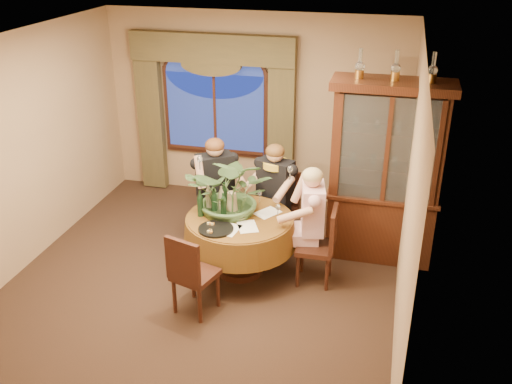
% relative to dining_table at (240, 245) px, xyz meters
% --- Properties ---
extents(floor, '(5.00, 5.00, 0.00)m').
position_rel_dining_table_xyz_m(floor, '(-0.38, -0.29, -0.38)').
color(floor, black).
rests_on(floor, ground).
extents(wall_back, '(4.50, 0.00, 4.50)m').
position_rel_dining_table_xyz_m(wall_back, '(-0.38, 2.21, 1.02)').
color(wall_back, '#9B7A5A').
rests_on(wall_back, ground).
extents(wall_right, '(0.00, 5.00, 5.00)m').
position_rel_dining_table_xyz_m(wall_right, '(1.87, -0.29, 1.02)').
color(wall_right, '#9B7A5A').
rests_on(wall_right, ground).
extents(ceiling, '(5.00, 5.00, 0.00)m').
position_rel_dining_table_xyz_m(ceiling, '(-0.38, -0.29, 2.42)').
color(ceiling, white).
rests_on(ceiling, wall_back).
extents(window, '(1.62, 0.10, 1.32)m').
position_rel_dining_table_xyz_m(window, '(-0.98, 2.14, 0.92)').
color(window, navy).
rests_on(window, wall_back).
extents(arched_transom, '(1.60, 0.06, 0.44)m').
position_rel_dining_table_xyz_m(arched_transom, '(-0.98, 2.14, 1.71)').
color(arched_transom, navy).
rests_on(arched_transom, wall_back).
extents(drapery_left, '(0.38, 0.14, 2.32)m').
position_rel_dining_table_xyz_m(drapery_left, '(-2.01, 2.09, 0.80)').
color(drapery_left, '#443C24').
rests_on(drapery_left, floor).
extents(drapery_right, '(0.38, 0.14, 2.32)m').
position_rel_dining_table_xyz_m(drapery_right, '(0.05, 2.09, 0.80)').
color(drapery_right, '#443C24').
rests_on(drapery_right, floor).
extents(swag_valance, '(2.45, 0.16, 0.42)m').
position_rel_dining_table_xyz_m(swag_valance, '(-0.98, 2.06, 1.90)').
color(swag_valance, '#443C24').
rests_on(swag_valance, wall_back).
extents(dining_table, '(1.55, 1.55, 0.75)m').
position_rel_dining_table_xyz_m(dining_table, '(0.00, 0.00, 0.00)').
color(dining_table, maroon).
rests_on(dining_table, floor).
extents(china_cabinet, '(1.41, 0.56, 2.28)m').
position_rel_dining_table_xyz_m(china_cabinet, '(1.60, 0.81, 0.77)').
color(china_cabinet, black).
rests_on(china_cabinet, floor).
extents(oil_lamp_left, '(0.11, 0.11, 0.34)m').
position_rel_dining_table_xyz_m(oil_lamp_left, '(1.21, 0.81, 2.08)').
color(oil_lamp_left, '#A5722D').
rests_on(oil_lamp_left, china_cabinet).
extents(oil_lamp_center, '(0.11, 0.11, 0.34)m').
position_rel_dining_table_xyz_m(oil_lamp_center, '(1.60, 0.81, 2.08)').
color(oil_lamp_center, '#A5722D').
rests_on(oil_lamp_center, china_cabinet).
extents(oil_lamp_right, '(0.11, 0.11, 0.34)m').
position_rel_dining_table_xyz_m(oil_lamp_right, '(2.00, 0.81, 2.08)').
color(oil_lamp_right, '#A5722D').
rests_on(oil_lamp_right, china_cabinet).
extents(chair_right, '(0.43, 0.43, 0.96)m').
position_rel_dining_table_xyz_m(chair_right, '(0.91, 0.02, 0.10)').
color(chair_right, black).
rests_on(chair_right, floor).
extents(chair_back_right, '(0.53, 0.53, 0.96)m').
position_rel_dining_table_xyz_m(chair_back_right, '(0.28, 0.85, 0.10)').
color(chair_back_right, black).
rests_on(chair_back_right, floor).
extents(chair_back, '(0.58, 0.58, 0.96)m').
position_rel_dining_table_xyz_m(chair_back, '(-0.55, 0.83, 0.10)').
color(chair_back, black).
rests_on(chair_back, floor).
extents(chair_front_left, '(0.52, 0.52, 0.96)m').
position_rel_dining_table_xyz_m(chair_front_left, '(-0.26, -0.86, 0.10)').
color(chair_front_left, black).
rests_on(chair_front_left, floor).
extents(person_pink, '(0.55, 0.58, 1.39)m').
position_rel_dining_table_xyz_m(person_pink, '(0.84, 0.18, 0.32)').
color(person_pink, beige).
rests_on(person_pink, floor).
extents(person_back, '(0.70, 0.69, 1.45)m').
position_rel_dining_table_xyz_m(person_back, '(-0.52, 0.70, 0.35)').
color(person_back, black).
rests_on(person_back, floor).
extents(person_scarf, '(0.62, 0.59, 1.41)m').
position_rel_dining_table_xyz_m(person_scarf, '(0.25, 0.80, 0.33)').
color(person_scarf, black).
rests_on(person_scarf, floor).
extents(stoneware_vase, '(0.14, 0.14, 0.26)m').
position_rel_dining_table_xyz_m(stoneware_vase, '(-0.12, 0.11, 0.51)').
color(stoneware_vase, '#947C5B').
rests_on(stoneware_vase, dining_table).
extents(centerpiece_plant, '(1.03, 1.14, 0.89)m').
position_rel_dining_table_xyz_m(centerpiece_plant, '(-0.12, 0.13, 1.02)').
color(centerpiece_plant, '#3C5B32').
rests_on(centerpiece_plant, dining_table).
extents(olive_bowl, '(0.15, 0.15, 0.05)m').
position_rel_dining_table_xyz_m(olive_bowl, '(0.01, -0.06, 0.40)').
color(olive_bowl, '#525E31').
rests_on(olive_bowl, dining_table).
extents(cheese_platter, '(0.40, 0.40, 0.02)m').
position_rel_dining_table_xyz_m(cheese_platter, '(-0.17, -0.37, 0.39)').
color(cheese_platter, black).
rests_on(cheese_platter, dining_table).
extents(wine_bottle_0, '(0.07, 0.07, 0.33)m').
position_rel_dining_table_xyz_m(wine_bottle_0, '(-0.46, -0.08, 0.54)').
color(wine_bottle_0, black).
rests_on(wine_bottle_0, dining_table).
extents(wine_bottle_1, '(0.07, 0.07, 0.33)m').
position_rel_dining_table_xyz_m(wine_bottle_1, '(-0.25, 0.21, 0.54)').
color(wine_bottle_1, black).
rests_on(wine_bottle_1, dining_table).
extents(wine_bottle_2, '(0.07, 0.07, 0.33)m').
position_rel_dining_table_xyz_m(wine_bottle_2, '(-0.31, 0.01, 0.54)').
color(wine_bottle_2, black).
rests_on(wine_bottle_2, dining_table).
extents(wine_bottle_3, '(0.07, 0.07, 0.33)m').
position_rel_dining_table_xyz_m(wine_bottle_3, '(-0.17, -0.09, 0.54)').
color(wine_bottle_3, black).
rests_on(wine_bottle_3, dining_table).
extents(wine_bottle_4, '(0.07, 0.07, 0.33)m').
position_rel_dining_table_xyz_m(wine_bottle_4, '(-0.25, 0.09, 0.54)').
color(wine_bottle_4, tan).
rests_on(wine_bottle_4, dining_table).
extents(wine_bottle_5, '(0.07, 0.07, 0.33)m').
position_rel_dining_table_xyz_m(wine_bottle_5, '(-0.41, 0.10, 0.54)').
color(wine_bottle_5, tan).
rests_on(wine_bottle_5, dining_table).
extents(tasting_paper_0, '(0.32, 0.36, 0.00)m').
position_rel_dining_table_xyz_m(tasting_paper_0, '(0.15, -0.21, 0.38)').
color(tasting_paper_0, white).
rests_on(tasting_paper_0, dining_table).
extents(tasting_paper_1, '(0.34, 0.37, 0.00)m').
position_rel_dining_table_xyz_m(tasting_paper_1, '(0.29, 0.18, 0.38)').
color(tasting_paper_1, white).
rests_on(tasting_paper_1, dining_table).
extents(tasting_paper_2, '(0.25, 0.33, 0.00)m').
position_rel_dining_table_xyz_m(tasting_paper_2, '(-0.03, -0.33, 0.38)').
color(tasting_paper_2, white).
rests_on(tasting_paper_2, dining_table).
extents(wine_glass_person_pink, '(0.07, 0.07, 0.18)m').
position_rel_dining_table_xyz_m(wine_glass_person_pink, '(0.44, 0.09, 0.46)').
color(wine_glass_person_pink, silver).
rests_on(wine_glass_person_pink, dining_table).
extents(wine_glass_person_back, '(0.07, 0.07, 0.18)m').
position_rel_dining_table_xyz_m(wine_glass_person_back, '(-0.27, 0.36, 0.46)').
color(wine_glass_person_back, silver).
rests_on(wine_glass_person_back, dining_table).
extents(wine_glass_person_scarf, '(0.07, 0.07, 0.18)m').
position_rel_dining_table_xyz_m(wine_glass_person_scarf, '(0.14, 0.43, 0.46)').
color(wine_glass_person_scarf, silver).
rests_on(wine_glass_person_scarf, dining_table).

